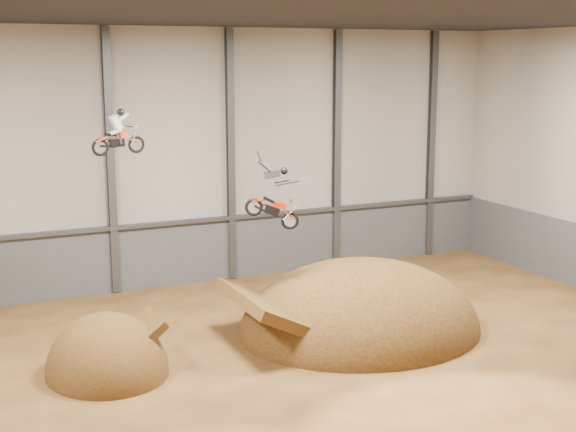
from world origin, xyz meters
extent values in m
plane|color=#4D2F14|center=(0.00, 0.00, 0.00)|extent=(40.00, 40.00, 0.00)
cube|color=#AEA79A|center=(0.00, 15.00, 7.00)|extent=(40.00, 0.10, 14.00)
plane|color=black|center=(0.00, 0.00, 14.00)|extent=(40.00, 40.00, 0.00)
cube|color=#515458|center=(0.00, 14.90, 1.75)|extent=(39.80, 0.18, 3.50)
cube|color=#47494F|center=(0.00, 14.75, 3.55)|extent=(39.80, 0.35, 0.20)
cube|color=#47494F|center=(-3.33, 14.80, 7.00)|extent=(0.40, 0.36, 13.90)
cube|color=#47494F|center=(3.33, 14.80, 7.00)|extent=(0.40, 0.36, 13.90)
cube|color=#47494F|center=(10.00, 14.80, 7.00)|extent=(0.40, 0.36, 13.90)
cube|color=#47494F|center=(16.67, 14.80, 7.00)|extent=(0.40, 0.36, 13.90)
ellipsoid|color=#3C250F|center=(-6.20, 3.84, 0.00)|extent=(4.84, 5.59, 4.84)
ellipsoid|color=#3C250F|center=(5.49, 3.96, 0.00)|extent=(11.38, 10.06, 6.56)
camera|label=1|loc=(-12.35, -26.61, 12.41)|focal=50.00mm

